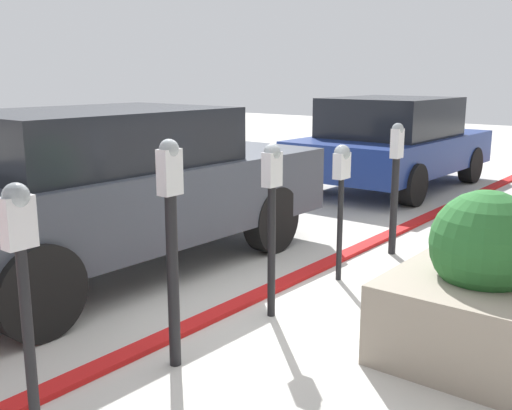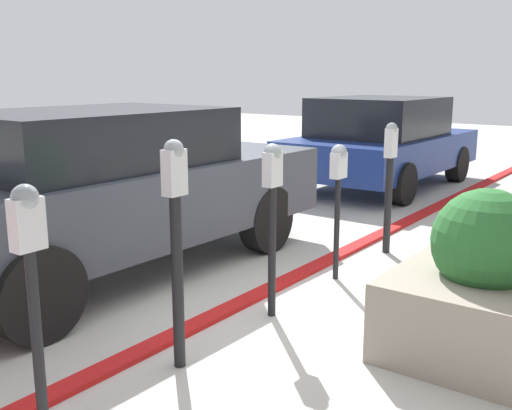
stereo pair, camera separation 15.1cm
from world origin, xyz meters
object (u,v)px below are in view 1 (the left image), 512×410
at_px(parking_meter_second, 171,229).
at_px(planter_box, 481,294).
at_px(parking_meter_middle, 272,200).
at_px(parked_car_middle, 111,186).
at_px(parking_meter_nearest, 22,261).
at_px(parked_car_rear, 393,142).
at_px(parking_meter_farthest, 396,175).
at_px(parking_meter_fourth, 341,179).

distance_m(parking_meter_second, planter_box, 2.10).
bearing_deg(parking_meter_middle, parked_car_middle, 90.66).
bearing_deg(parking_meter_nearest, parked_car_rear, 12.53).
height_order(parking_meter_farthest, planter_box, parking_meter_farthest).
bearing_deg(parked_car_middle, parking_meter_middle, -88.07).
bearing_deg(parking_meter_fourth, parking_meter_second, -179.60).
bearing_deg(planter_box, parking_meter_fourth, 63.63).
height_order(parking_meter_nearest, parked_car_rear, parked_car_rear).
bearing_deg(parking_meter_middle, parking_meter_nearest, 179.90).
height_order(parking_meter_farthest, parked_car_middle, parked_car_middle).
xyz_separation_m(parking_meter_second, parked_car_rear, (6.78, 1.74, -0.16)).
relative_size(parking_meter_second, parking_meter_farthest, 1.07).
bearing_deg(parking_meter_nearest, parking_meter_middle, -0.10).
relative_size(parking_meter_farthest, parked_car_rear, 0.35).
distance_m(parking_meter_middle, parked_car_rear, 5.98).
bearing_deg(parking_meter_fourth, parked_car_middle, 120.13).
xyz_separation_m(parking_meter_farthest, planter_box, (-1.84, -1.52, -0.41)).
xyz_separation_m(parking_meter_farthest, parked_car_rear, (3.57, 1.74, -0.08)).
relative_size(parked_car_middle, parked_car_rear, 1.14).
height_order(parking_meter_second, planter_box, parking_meter_second).
bearing_deg(parked_car_middle, parking_meter_second, -117.18).
bearing_deg(parked_car_rear, parking_meter_farthest, -153.18).
bearing_deg(planter_box, parking_meter_middle, 101.66).
xyz_separation_m(parking_meter_nearest, parked_car_middle, (2.06, 1.91, -0.14)).
bearing_deg(parking_meter_second, parking_meter_fourth, 0.40).
relative_size(parking_meter_nearest, parking_meter_fourth, 1.08).
distance_m(parking_meter_second, parking_meter_fourth, 2.13).
xyz_separation_m(parking_meter_middle, parked_car_rear, (5.72, 1.74, -0.16)).
bearing_deg(parking_meter_fourth, parked_car_rear, 20.31).
relative_size(parking_meter_middle, parked_car_middle, 0.30).
height_order(parking_meter_fourth, parked_car_rear, parked_car_rear).
xyz_separation_m(parking_meter_fourth, parked_car_middle, (-1.10, 1.89, -0.12)).
bearing_deg(parked_car_rear, planter_box, -148.15).
relative_size(parking_meter_nearest, parking_meter_middle, 1.00).
distance_m(parking_meter_second, parked_car_middle, 2.17).
height_order(parking_meter_middle, parking_meter_farthest, parking_meter_farthest).
distance_m(planter_box, parked_car_rear, 6.32).
distance_m(planter_box, parked_car_middle, 3.47).
bearing_deg(planter_box, parking_meter_second, 131.96).
bearing_deg(parking_meter_second, parking_meter_middle, -0.15).
distance_m(parking_meter_second, parked_car_rear, 7.00).
bearing_deg(parking_meter_second, planter_box, -48.04).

